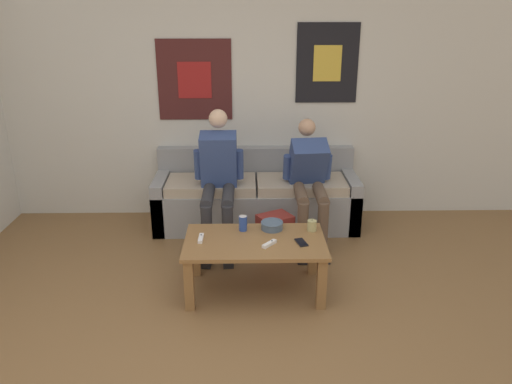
# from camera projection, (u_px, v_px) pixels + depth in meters

# --- Properties ---
(ground_plane) EXTENTS (18.00, 18.00, 0.00)m
(ground_plane) POSITION_uv_depth(u_px,v_px,m) (220.00, 377.00, 3.05)
(ground_plane) COLOR brown
(wall_back) EXTENTS (10.00, 0.07, 2.55)m
(wall_back) POSITION_uv_depth(u_px,v_px,m) (230.00, 95.00, 5.08)
(wall_back) COLOR silver
(wall_back) RESTS_ON ground_plane
(couch) EXTENTS (2.04, 0.67, 0.75)m
(couch) POSITION_uv_depth(u_px,v_px,m) (256.00, 198.00, 5.11)
(couch) COLOR gray
(couch) RESTS_ON ground_plane
(coffee_table) EXTENTS (1.09, 0.63, 0.44)m
(coffee_table) POSITION_uv_depth(u_px,v_px,m) (255.00, 249.00, 3.87)
(coffee_table) COLOR olive
(coffee_table) RESTS_ON ground_plane
(person_seated_adult) EXTENTS (0.47, 0.88, 1.24)m
(person_seated_adult) POSITION_uv_depth(u_px,v_px,m) (218.00, 175.00, 4.62)
(person_seated_adult) COLOR #2D2D33
(person_seated_adult) RESTS_ON ground_plane
(person_seated_teen) EXTENTS (0.47, 0.96, 1.11)m
(person_seated_teen) POSITION_uv_depth(u_px,v_px,m) (309.00, 178.00, 4.70)
(person_seated_teen) COLOR brown
(person_seated_teen) RESTS_ON ground_plane
(backpack) EXTENTS (0.36, 0.34, 0.38)m
(backpack) POSITION_uv_depth(u_px,v_px,m) (275.00, 236.00, 4.52)
(backpack) COLOR maroon
(backpack) RESTS_ON ground_plane
(ceramic_bowl) EXTENTS (0.18, 0.18, 0.07)m
(ceramic_bowl) POSITION_uv_depth(u_px,v_px,m) (272.00, 225.00, 4.02)
(ceramic_bowl) COLOR #475B75
(ceramic_bowl) RESTS_ON coffee_table
(pillar_candle) EXTENTS (0.07, 0.07, 0.10)m
(pillar_candle) POSITION_uv_depth(u_px,v_px,m) (312.00, 226.00, 3.99)
(pillar_candle) COLOR tan
(pillar_candle) RESTS_ON coffee_table
(drink_can_blue) EXTENTS (0.07, 0.07, 0.12)m
(drink_can_blue) POSITION_uv_depth(u_px,v_px,m) (243.00, 223.00, 3.99)
(drink_can_blue) COLOR #28479E
(drink_can_blue) RESTS_ON coffee_table
(game_controller_near_left) EXTENTS (0.04, 0.14, 0.03)m
(game_controller_near_left) POSITION_uv_depth(u_px,v_px,m) (201.00, 238.00, 3.85)
(game_controller_near_left) COLOR white
(game_controller_near_left) RESTS_ON coffee_table
(game_controller_near_right) EXTENTS (0.12, 0.13, 0.03)m
(game_controller_near_right) POSITION_uv_depth(u_px,v_px,m) (269.00, 244.00, 3.76)
(game_controller_near_right) COLOR white
(game_controller_near_right) RESTS_ON coffee_table
(cell_phone) EXTENTS (0.10, 0.15, 0.01)m
(cell_phone) POSITION_uv_depth(u_px,v_px,m) (301.00, 242.00, 3.80)
(cell_phone) COLOR black
(cell_phone) RESTS_ON coffee_table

